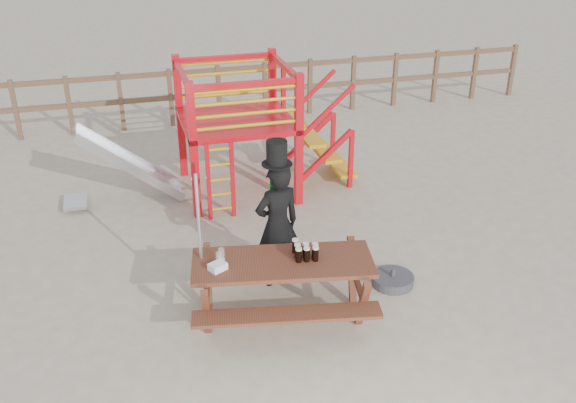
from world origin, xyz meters
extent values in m
plane|color=#BAAD91|center=(0.00, 0.00, 0.00)|extent=(60.00, 60.00, 0.00)
cube|color=brown|center=(0.00, 7.00, 1.10)|extent=(15.00, 0.06, 0.10)
cube|color=brown|center=(0.00, 7.00, 0.60)|extent=(15.00, 0.06, 0.10)
cube|color=brown|center=(-3.50, 7.00, 0.60)|extent=(0.09, 0.09, 1.20)
cube|color=brown|center=(-2.50, 7.00, 0.60)|extent=(0.09, 0.09, 1.20)
cube|color=brown|center=(-1.50, 7.00, 0.60)|extent=(0.09, 0.09, 1.20)
cube|color=brown|center=(-0.50, 7.00, 0.60)|extent=(0.09, 0.09, 1.20)
cube|color=brown|center=(0.50, 7.00, 0.60)|extent=(0.09, 0.09, 1.20)
cube|color=brown|center=(1.50, 7.00, 0.60)|extent=(0.09, 0.09, 1.20)
cube|color=brown|center=(2.50, 7.00, 0.60)|extent=(0.09, 0.09, 1.20)
cube|color=brown|center=(3.50, 7.00, 0.60)|extent=(0.09, 0.09, 1.20)
cube|color=brown|center=(4.50, 7.00, 0.60)|extent=(0.09, 0.09, 1.20)
cube|color=brown|center=(5.50, 7.00, 0.60)|extent=(0.09, 0.09, 1.20)
cube|color=brown|center=(6.50, 7.00, 0.60)|extent=(0.09, 0.09, 1.20)
cube|color=brown|center=(7.50, 7.00, 0.60)|extent=(0.09, 0.09, 1.20)
cube|color=red|center=(-0.60, 2.80, 1.05)|extent=(0.12, 0.12, 2.10)
cube|color=red|center=(1.00, 2.80, 1.05)|extent=(0.12, 0.12, 2.10)
cube|color=red|center=(-0.60, 4.40, 1.05)|extent=(0.12, 0.12, 2.10)
cube|color=red|center=(1.00, 4.40, 1.05)|extent=(0.12, 0.12, 2.10)
cube|color=red|center=(0.20, 3.60, 1.20)|extent=(1.72, 1.72, 0.08)
cube|color=red|center=(0.20, 2.80, 2.00)|extent=(1.60, 0.08, 0.08)
cube|color=red|center=(0.20, 4.40, 2.00)|extent=(1.60, 0.08, 0.08)
cube|color=red|center=(-0.60, 3.60, 2.00)|extent=(0.08, 1.60, 0.08)
cube|color=red|center=(1.00, 3.60, 2.00)|extent=(0.08, 1.60, 0.08)
cylinder|color=gold|center=(0.20, 2.80, 1.38)|extent=(1.50, 0.05, 0.05)
cylinder|color=gold|center=(0.20, 4.40, 1.38)|extent=(1.50, 0.05, 0.05)
cylinder|color=gold|center=(0.20, 2.80, 1.56)|extent=(1.50, 0.05, 0.05)
cylinder|color=gold|center=(0.20, 4.40, 1.56)|extent=(1.50, 0.05, 0.05)
cylinder|color=gold|center=(0.20, 2.80, 1.74)|extent=(1.50, 0.05, 0.05)
cylinder|color=gold|center=(0.20, 4.40, 1.74)|extent=(1.50, 0.05, 0.05)
cylinder|color=gold|center=(0.20, 2.80, 1.92)|extent=(1.50, 0.05, 0.05)
cylinder|color=gold|center=(0.20, 4.40, 1.92)|extent=(1.50, 0.05, 0.05)
cube|color=red|center=(-0.43, 2.65, 0.60)|extent=(0.06, 0.06, 1.20)
cube|color=red|center=(-0.07, 2.65, 0.60)|extent=(0.06, 0.06, 1.20)
cylinder|color=gold|center=(-0.25, 2.65, 0.15)|extent=(0.36, 0.04, 0.04)
cylinder|color=gold|center=(-0.25, 2.65, 0.39)|extent=(0.36, 0.04, 0.04)
cylinder|color=gold|center=(-0.25, 2.65, 0.63)|extent=(0.36, 0.04, 0.04)
cylinder|color=gold|center=(-0.25, 2.65, 0.87)|extent=(0.36, 0.04, 0.04)
cylinder|color=gold|center=(-0.25, 2.65, 1.11)|extent=(0.36, 0.04, 0.04)
cube|color=gold|center=(1.15, 3.60, 1.08)|extent=(0.30, 0.90, 0.06)
cube|color=gold|center=(1.43, 3.60, 0.78)|extent=(0.30, 0.90, 0.06)
cube|color=gold|center=(1.71, 3.60, 0.48)|extent=(0.30, 0.90, 0.06)
cube|color=gold|center=(1.99, 3.60, 0.18)|extent=(0.30, 0.90, 0.06)
cube|color=red|center=(1.55, 3.15, 0.60)|extent=(0.95, 0.08, 0.86)
cube|color=red|center=(1.55, 4.05, 0.60)|extent=(0.95, 0.08, 0.86)
cube|color=silver|center=(-1.50, 3.60, 0.62)|extent=(1.53, 0.55, 1.21)
cube|color=silver|center=(-1.50, 3.33, 0.66)|extent=(1.58, 0.04, 1.28)
cube|color=silver|center=(-1.50, 3.87, 0.66)|extent=(1.58, 0.04, 1.28)
cube|color=silver|center=(-2.40, 3.60, 0.10)|extent=(0.35, 0.55, 0.05)
cube|color=brown|center=(-0.03, -0.03, 0.76)|extent=(2.13, 1.12, 0.05)
cube|color=brown|center=(-0.13, -0.58, 0.46)|extent=(2.04, 0.65, 0.04)
cube|color=brown|center=(0.08, 0.51, 0.46)|extent=(2.04, 0.65, 0.04)
cube|color=brown|center=(-0.87, 0.12, 0.36)|extent=(0.30, 1.21, 0.73)
cube|color=brown|center=(0.82, -0.19, 0.36)|extent=(0.30, 1.21, 0.73)
imported|color=black|center=(0.12, 0.74, 0.81)|extent=(0.66, 0.51, 1.62)
cube|color=#0B801A|center=(0.09, 0.87, 1.00)|extent=(0.07, 0.03, 0.38)
cylinder|color=black|center=(0.12, 0.74, 1.62)|extent=(0.37, 0.37, 0.01)
cylinder|color=black|center=(0.12, 0.74, 1.77)|extent=(0.25, 0.25, 0.28)
cube|color=white|center=(0.09, 0.86, 1.87)|extent=(0.13, 0.03, 0.03)
cylinder|color=#B2B2B7|center=(-0.89, 0.28, 0.91)|extent=(0.04, 0.04, 1.82)
cylinder|color=#3B3A40|center=(1.50, 0.28, 0.06)|extent=(0.53, 0.53, 0.12)
cylinder|color=#3B3A40|center=(1.50, 0.28, 0.17)|extent=(0.06, 0.06, 0.10)
cube|color=white|center=(-0.76, -0.02, 0.82)|extent=(0.22, 0.21, 0.08)
cylinder|color=black|center=(0.14, -0.10, 0.86)|extent=(0.07, 0.07, 0.15)
cylinder|color=beige|center=(0.14, -0.10, 0.95)|extent=(0.07, 0.07, 0.02)
cylinder|color=black|center=(0.23, -0.11, 0.86)|extent=(0.07, 0.07, 0.15)
cylinder|color=beige|center=(0.23, -0.11, 0.95)|extent=(0.07, 0.07, 0.02)
cylinder|color=black|center=(0.33, -0.12, 0.86)|extent=(0.07, 0.07, 0.15)
cylinder|color=beige|center=(0.33, -0.12, 0.95)|extent=(0.07, 0.07, 0.02)
cylinder|color=black|center=(0.15, -0.01, 0.86)|extent=(0.07, 0.07, 0.15)
cylinder|color=beige|center=(0.15, -0.01, 0.95)|extent=(0.07, 0.07, 0.02)
cylinder|color=black|center=(0.25, -0.02, 0.86)|extent=(0.07, 0.07, 0.15)
cylinder|color=beige|center=(0.25, -0.02, 0.95)|extent=(0.07, 0.07, 0.02)
cylinder|color=black|center=(0.35, -0.04, 0.86)|extent=(0.07, 0.07, 0.15)
cylinder|color=beige|center=(0.35, -0.04, 0.95)|extent=(0.07, 0.07, 0.02)
cylinder|color=black|center=(0.16, 0.11, 0.86)|extent=(0.07, 0.07, 0.15)
cylinder|color=beige|center=(0.16, 0.11, 0.95)|extent=(0.07, 0.07, 0.02)
cylinder|color=silver|center=(-0.68, 0.16, 0.86)|extent=(0.07, 0.07, 0.15)
cylinder|color=beige|center=(-0.68, 0.16, 0.79)|extent=(0.06, 0.06, 0.02)
cylinder|color=silver|center=(-0.72, 0.08, 0.86)|extent=(0.07, 0.07, 0.15)
cylinder|color=beige|center=(-0.72, 0.08, 0.79)|extent=(0.06, 0.06, 0.02)
camera|label=1|loc=(-1.62, -5.93, 4.57)|focal=40.00mm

